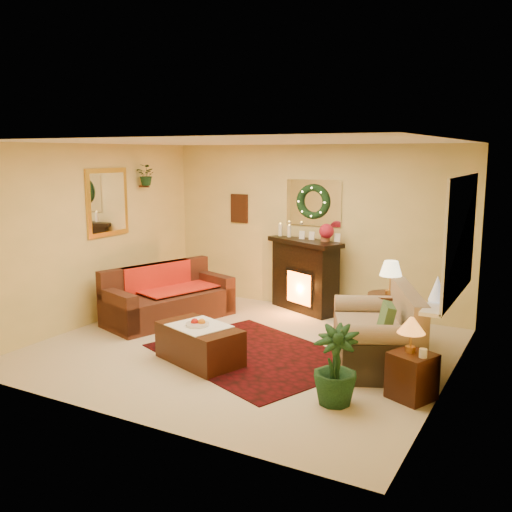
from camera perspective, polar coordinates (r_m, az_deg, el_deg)
The scene contains 31 objects.
floor at distance 7.40m, azimuth -1.32°, elevation -9.23°, with size 5.00×5.00×0.00m, color beige.
ceiling at distance 6.98m, azimuth -1.41°, elevation 11.35°, with size 5.00×5.00×0.00m, color white.
wall_back at distance 9.07m, azimuth 5.79°, elevation 2.81°, with size 5.00×5.00×0.00m, color #EFD88C.
wall_front at distance 5.28m, azimuth -13.70°, elevation -2.80°, with size 5.00×5.00×0.00m, color #EFD88C.
wall_left at distance 8.59m, azimuth -15.97°, elevation 2.05°, with size 4.50×4.50×0.00m, color #EFD88C.
wall_right at distance 6.23m, azimuth 18.98°, elevation -1.11°, with size 4.50×4.50×0.00m, color #EFD88C.
area_rug at distance 7.17m, azimuth -0.28°, elevation -9.82°, with size 2.38×1.79×0.01m, color #5C0C0A.
sofa at distance 8.58m, azimuth -8.71°, elevation -3.61°, with size 0.84×1.90×0.82m, color #3A2013.
red_throw at distance 8.72m, azimuth -8.02°, elevation -3.18°, with size 0.72×1.18×0.02m, color red.
fireplace at distance 9.02m, azimuth 4.90°, elevation -2.05°, with size 1.17×0.37×1.07m, color #34271B.
poinsettia at distance 8.72m, azimuth 7.07°, elevation 2.48°, with size 0.23×0.23×0.23m, color #AC182E.
mantel_candle_a at distance 9.10m, azimuth 2.45°, elevation 2.62°, with size 0.06×0.06×0.19m, color white.
mantel_candle_b at distance 8.96m, azimuth 3.34°, elevation 2.49°, with size 0.06×0.06×0.18m, color white.
mantel_mirror at distance 9.01m, azimuth 5.78°, elevation 5.32°, with size 0.92×0.02×0.72m, color white.
wreath at distance 8.97m, azimuth 5.68°, elevation 5.42°, with size 0.55×0.55×0.11m, color #194719.
wall_art at distance 9.62m, azimuth -1.68°, elevation 4.78°, with size 0.32×0.03×0.48m, color #381E11.
gold_mirror at distance 8.74m, azimuth -14.64°, elevation 5.22°, with size 0.03×0.84×1.00m, color gold.
hanging_plant at distance 9.19m, azimuth -10.84°, elevation 6.97°, with size 0.33×0.28×0.36m, color #194719.
loveseat at distance 6.95m, azimuth 11.89°, elevation -7.09°, with size 0.89×1.54×0.89m, color #AE9B8D.
window_frame at distance 6.72m, azimuth 19.79°, elevation 1.81°, with size 0.03×1.86×1.36m, color white.
window_glass at distance 6.73m, azimuth 19.67°, elevation 1.82°, with size 0.02×1.70×1.22m, color black.
window_sill at distance 6.87m, azimuth 18.58°, elevation -3.74°, with size 0.22×1.86×0.04m, color white.
mini_tree at distance 6.41m, azimuth 17.68°, elevation -3.09°, with size 0.18×0.18×0.27m, color silver.
sill_plant at distance 7.49m, azimuth 19.70°, elevation -0.98°, with size 0.29×0.24×0.54m, color #173D13.
side_table_round at distance 7.77m, azimuth 12.86°, elevation -6.01°, with size 0.50×0.50×0.65m, color #3F260F.
lamp_cream at distance 7.64m, azimuth 13.31°, elevation -2.01°, with size 0.29×0.29×0.45m, color beige.
end_table_square at distance 6.10m, azimuth 15.35°, elevation -11.24°, with size 0.39×0.39×0.48m, color #563419.
lamp_tiffany at distance 5.98m, azimuth 15.28°, elevation -6.85°, with size 0.28×0.28×0.42m, color orange.
coffee_table at distance 6.92m, azimuth -5.66°, elevation -8.84°, with size 1.05×0.58×0.44m, color #321B13.
fruit_bowl at distance 6.84m, azimuth -5.88°, elevation -6.95°, with size 0.28×0.28×0.06m, color silver.
floor_palm at distance 5.76m, azimuth 7.95°, elevation -10.33°, with size 1.34×1.34×2.40m, color #235E2B.
Camera 1 is at (3.50, -6.03, 2.46)m, focal length 40.00 mm.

